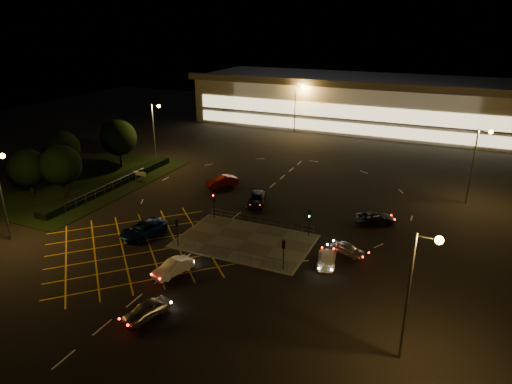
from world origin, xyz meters
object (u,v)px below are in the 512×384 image
at_px(car_right_silver, 348,249).
at_px(car_approach_white, 327,258).
at_px(signal_nw, 214,201).
at_px(car_left_blue, 143,229).
at_px(signal_se, 284,249).
at_px(signal_ne, 309,217).
at_px(signal_sw, 177,227).
at_px(car_circ_red, 222,181).
at_px(car_east_grey, 376,218).
at_px(car_queue_white, 173,268).
at_px(car_far_dkgrey, 257,199).
at_px(car_near_silver, 146,310).

bearing_deg(car_right_silver, car_approach_white, 171.27).
relative_size(signal_nw, car_left_blue, 0.56).
distance_m(signal_se, signal_ne, 7.99).
relative_size(signal_ne, car_approach_white, 0.72).
distance_m(signal_sw, signal_ne, 14.41).
bearing_deg(signal_sw, signal_ne, -146.35).
distance_m(signal_ne, car_right_silver, 5.70).
xyz_separation_m(car_circ_red, car_approach_white, (20.11, -15.74, -0.13)).
bearing_deg(car_east_grey, signal_nw, 83.46).
bearing_deg(car_east_grey, car_approach_white, 140.38).
height_order(signal_nw, car_queue_white, signal_nw).
xyz_separation_m(signal_se, car_circ_red, (-16.61, 18.62, -1.60)).
height_order(signal_sw, signal_nw, same).
xyz_separation_m(car_left_blue, car_circ_red, (0.55, 17.81, -0.02)).
bearing_deg(car_right_silver, signal_sw, 126.67).
relative_size(signal_se, car_far_dkgrey, 0.61).
height_order(signal_ne, car_approach_white, signal_ne).
xyz_separation_m(signal_nw, car_queue_white, (2.63, -12.89, -1.67)).
height_order(car_left_blue, car_approach_white, car_left_blue).
relative_size(signal_sw, car_circ_red, 0.68).
height_order(signal_nw, car_east_grey, signal_nw).
bearing_deg(signal_ne, car_approach_white, -55.61).
relative_size(signal_nw, signal_ne, 1.00).
height_order(signal_se, car_near_silver, signal_se).
bearing_deg(car_far_dkgrey, signal_sw, -119.68).
xyz_separation_m(car_queue_white, car_circ_red, (-7.24, 23.52, 0.07)).
xyz_separation_m(car_far_dkgrey, car_right_silver, (14.15, -8.68, -0.12)).
bearing_deg(signal_ne, car_queue_white, -126.01).
xyz_separation_m(car_far_dkgrey, car_approach_white, (12.72, -11.53, -0.11)).
xyz_separation_m(car_near_silver, car_far_dkgrey, (-1.64, 25.92, 0.05)).
bearing_deg(car_queue_white, car_approach_white, 47.01).
bearing_deg(signal_sw, car_east_grey, -140.94).
bearing_deg(signal_sw, car_left_blue, -8.92).
bearing_deg(car_queue_white, signal_ne, 69.85).
distance_m(car_far_dkgrey, car_right_silver, 16.60).
xyz_separation_m(signal_se, car_near_silver, (-7.58, -11.51, -1.67)).
relative_size(signal_nw, car_circ_red, 0.68).
height_order(signal_nw, signal_ne, same).
xyz_separation_m(signal_sw, car_queue_white, (2.63, -4.91, -1.67)).
bearing_deg(signal_se, car_far_dkgrey, -57.38).
distance_m(signal_nw, car_east_grey, 19.46).
height_order(signal_ne, car_circ_red, signal_ne).
relative_size(signal_nw, car_far_dkgrey, 0.61).
xyz_separation_m(signal_se, car_approach_white, (3.50, 2.87, -1.73)).
xyz_separation_m(signal_ne, car_approach_white, (3.50, -5.11, -1.73)).
distance_m(signal_nw, car_circ_red, 11.70).
bearing_deg(car_near_silver, car_right_silver, 72.10).
xyz_separation_m(signal_se, signal_nw, (-12.00, 7.99, 0.00)).
distance_m(signal_se, car_queue_white, 10.71).
relative_size(signal_se, car_approach_white, 0.72).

